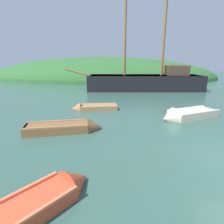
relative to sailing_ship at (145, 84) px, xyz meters
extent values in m
ellipsoid|color=#2D602D|center=(-7.42, 16.32, -0.68)|extent=(45.42, 24.15, 8.26)
cube|color=black|center=(-0.16, -0.01, -0.21)|extent=(13.29, 4.60, 2.53)
cube|color=#997A51|center=(-0.16, -0.01, 1.01)|extent=(12.75, 4.27, 0.10)
cylinder|color=olive|center=(-7.86, -0.60, 1.36)|extent=(2.96, 0.42, 0.97)
cylinder|color=olive|center=(-2.50, -0.19, 6.48)|extent=(0.28, 0.28, 10.85)
cylinder|color=olive|center=(1.79, 0.14, 5.94)|extent=(0.30, 0.30, 9.76)
cube|color=#4C3828|center=(3.48, 0.27, 1.61)|extent=(2.39, 2.69, 1.10)
cube|color=#C64C2D|center=(-4.52, -18.93, -0.58)|extent=(2.33, 2.69, 0.44)
cone|color=#C64C2D|center=(-3.55, -17.60, -0.58)|extent=(1.12, 1.07, 0.90)
cube|color=#FF6E48|center=(-4.25, -18.56, -0.42)|extent=(0.81, 0.66, 0.05)
cube|color=#FF6E48|center=(-4.17, -19.19, -0.33)|extent=(1.59, 2.14, 0.07)
cube|color=#FF6E48|center=(-4.88, -18.68, -0.33)|extent=(1.59, 2.14, 0.07)
cube|color=#9E7047|center=(-4.15, -9.52, -0.59)|extent=(2.68, 1.41, 0.41)
cone|color=#9E7047|center=(-5.72, -9.81, -0.59)|extent=(0.80, 1.02, 0.92)
cube|color=tan|center=(-2.95, -9.30, -0.53)|extent=(0.28, 0.88, 0.29)
cube|color=tan|center=(-4.59, -9.60, -0.44)|extent=(0.34, 0.91, 0.05)
cube|color=tan|center=(-3.72, -9.44, -0.44)|extent=(0.34, 0.91, 0.05)
cube|color=tan|center=(-4.23, -9.08, -0.35)|extent=(2.47, 0.53, 0.07)
cube|color=tan|center=(-4.07, -9.95, -0.35)|extent=(2.47, 0.53, 0.07)
cube|color=brown|center=(-5.53, -13.88, -0.55)|extent=(3.09, 1.69, 0.50)
cone|color=brown|center=(-3.76, -13.42, -0.55)|extent=(0.93, 1.09, 0.94)
cube|color=#AE7B4F|center=(-6.90, -14.23, -0.47)|extent=(0.34, 0.89, 0.35)
cube|color=#AE7B4F|center=(-5.03, -13.75, -0.36)|extent=(0.40, 0.92, 0.05)
cube|color=#AE7B4F|center=(-6.02, -14.01, -0.36)|extent=(0.40, 0.92, 0.05)
cube|color=#AE7B4F|center=(-5.41, -14.32, -0.27)|extent=(2.80, 0.80, 0.07)
cube|color=#AE7B4F|center=(-5.64, -13.44, -0.27)|extent=(2.80, 0.80, 0.07)
cube|color=beige|center=(1.85, -10.82, -0.54)|extent=(3.23, 2.47, 0.52)
cone|color=beige|center=(0.19, -11.68, -0.54)|extent=(1.19, 1.37, 1.17)
cube|color=white|center=(3.14, -10.15, -0.46)|extent=(0.61, 1.04, 0.36)
cube|color=white|center=(1.38, -11.06, -0.34)|extent=(0.68, 1.08, 0.05)
cube|color=white|center=(2.31, -10.58, -0.34)|extent=(0.68, 1.08, 0.05)
cube|color=white|center=(1.58, -10.31, -0.25)|extent=(2.65, 1.43, 0.07)
cube|color=white|center=(2.11, -11.33, -0.25)|extent=(2.65, 1.43, 0.07)
camera|label=1|loc=(-2.26, -21.81, 2.60)|focal=29.22mm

